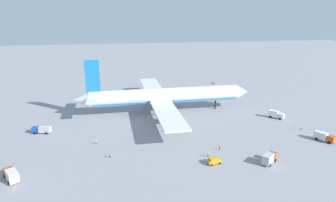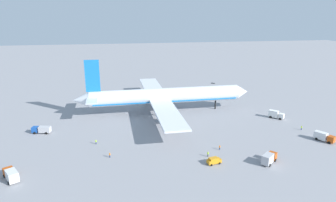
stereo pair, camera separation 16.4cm
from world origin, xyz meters
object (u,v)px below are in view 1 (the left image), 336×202
(ground_worker_3, at_px, (301,128))
(traffic_cone_1, at_px, (117,92))
(baggage_cart_0, at_px, (213,83))
(service_truck_3, at_px, (11,175))
(service_truck_0, at_px, (324,137))
(service_truck_1, at_px, (42,129))
(ground_worker_2, at_px, (110,155))
(airliner, at_px, (163,96))
(ground_worker_1, at_px, (208,154))
(traffic_cone_0, at_px, (96,96))
(service_truck_2, at_px, (269,158))
(service_truck_4, at_px, (276,114))
(service_van, at_px, (214,161))
(ground_worker_4, at_px, (96,142))
(ground_worker_0, at_px, (220,147))

(ground_worker_3, xyz_separation_m, traffic_cone_1, (-68.87, 68.54, -0.59))
(baggage_cart_0, bearing_deg, service_truck_3, -131.56)
(service_truck_0, bearing_deg, service_truck_1, 166.33)
(service_truck_0, xyz_separation_m, ground_worker_2, (-73.44, -0.17, -0.80))
(airliner, height_order, service_truck_3, airliner)
(ground_worker_1, relative_size, traffic_cone_0, 3.07)
(service_truck_3, bearing_deg, baggage_cart_0, 48.44)
(service_truck_2, height_order, traffic_cone_0, service_truck_2)
(service_truck_3, xyz_separation_m, service_truck_4, (94.59, 33.77, 0.07))
(airliner, xyz_separation_m, traffic_cone_0, (-31.37, 32.02, -7.08))
(baggage_cart_0, xyz_separation_m, traffic_cone_1, (-59.52, -11.40, 0.01))
(ground_worker_2, bearing_deg, ground_worker_1, -8.55)
(service_van, xyz_separation_m, traffic_cone_1, (-27.64, 88.70, -0.76))
(airliner, bearing_deg, service_truck_4, -19.19)
(airliner, height_order, traffic_cone_0, airliner)
(ground_worker_1, bearing_deg, ground_worker_4, 156.32)
(service_truck_1, relative_size, ground_worker_4, 4.34)
(airliner, xyz_separation_m, service_truck_2, (23.75, -52.47, -5.67))
(ground_worker_1, bearing_deg, airliner, 98.92)
(ground_worker_0, relative_size, traffic_cone_1, 2.94)
(service_truck_0, bearing_deg, traffic_cone_1, 131.67)
(service_truck_2, distance_m, service_truck_4, 42.63)
(traffic_cone_0, bearing_deg, ground_worker_3, -37.71)
(ground_worker_4, bearing_deg, service_truck_3, -137.04)
(service_van, height_order, traffic_cone_0, service_van)
(service_van, xyz_separation_m, ground_worker_4, (-35.35, 20.12, -0.21))
(ground_worker_0, xyz_separation_m, traffic_cone_0, (-43.73, 73.16, -0.54))
(service_truck_2, bearing_deg, service_truck_0, 24.09)
(ground_worker_1, distance_m, ground_worker_2, 30.54)
(traffic_cone_1, bearing_deg, ground_worker_3, -44.86)
(service_truck_1, height_order, service_van, service_truck_1)
(ground_worker_0, bearing_deg, service_truck_4, 37.23)
(traffic_cone_1, bearing_deg, traffic_cone_0, -149.54)
(service_truck_0, height_order, ground_worker_1, service_truck_0)
(ground_worker_2, relative_size, ground_worker_4, 1.00)
(service_truck_4, distance_m, ground_worker_1, 48.46)
(service_van, xyz_separation_m, ground_worker_1, (-0.40, 4.79, -0.18))
(service_truck_1, bearing_deg, service_truck_3, -91.38)
(service_truck_1, distance_m, traffic_cone_1, 61.96)
(service_van, bearing_deg, ground_worker_2, 163.04)
(service_truck_0, bearing_deg, ground_worker_4, 172.27)
(traffic_cone_0, bearing_deg, airliner, -45.60)
(service_truck_0, height_order, traffic_cone_0, service_truck_0)
(service_truck_2, relative_size, ground_worker_0, 4.00)
(airliner, height_order, ground_worker_3, airliner)
(service_truck_1, distance_m, service_truck_4, 93.80)
(service_truck_2, height_order, ground_worker_1, service_truck_2)
(service_truck_0, height_order, service_truck_1, service_truck_0)
(service_truck_4, height_order, baggage_cart_0, service_truck_4)
(service_truck_2, distance_m, traffic_cone_0, 100.89)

